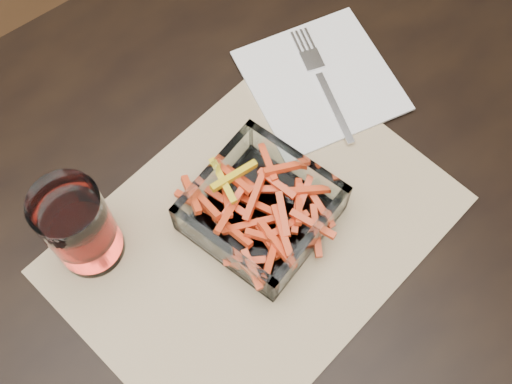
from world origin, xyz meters
The scene contains 6 objects.
dining_table centered at (0.00, 0.00, 0.66)m, with size 1.60×0.90×0.75m.
placemat centered at (0.12, 0.00, 0.75)m, with size 0.45×0.33×0.00m, color tan.
glass_bowl centered at (0.13, 0.01, 0.78)m, with size 0.18×0.18×0.06m.
tumbler centered at (-0.05, 0.10, 0.82)m, with size 0.08×0.08×0.13m.
napkin centered at (0.32, 0.12, 0.76)m, with size 0.18×0.18×0.00m, color white.
fork centered at (0.32, 0.12, 0.76)m, with size 0.07×0.19×0.00m.
Camera 1 is at (-0.05, -0.22, 1.47)m, focal length 45.00 mm.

